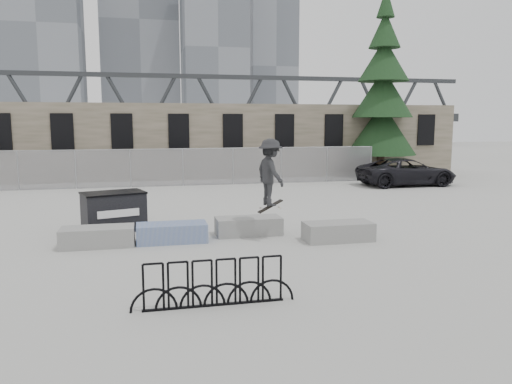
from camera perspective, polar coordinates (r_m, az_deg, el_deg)
ground at (r=15.08m, az=-4.57°, el=-5.24°), size 120.00×120.00×0.00m
stone_wall at (r=30.86m, az=-8.96°, el=5.75°), size 36.00×2.58×4.50m
chainlink_fence at (r=27.21m, az=-8.37°, el=2.89°), size 22.06×0.06×2.02m
planter_far_left at (r=14.67m, az=-17.65°, el=-4.80°), size 2.00×0.90×0.54m
planter_center_left at (r=14.68m, az=-9.59°, el=-4.52°), size 2.00×0.90×0.54m
planter_center_right at (r=15.40m, az=-0.86°, el=-3.82°), size 2.00×0.90×0.54m
planter_offset at (r=14.84m, az=9.37°, el=-4.38°), size 2.00×0.90×0.54m
dumpster at (r=16.53m, az=-15.94°, el=-2.12°), size 2.15×1.68×1.25m
bike_rack at (r=9.58m, az=-4.79°, el=-10.40°), size 3.14×0.08×0.90m
spruce_tree at (r=32.38m, az=14.28°, el=10.41°), size 4.31×4.31×11.50m
skyline_towers at (r=109.72m, az=-12.59°, el=17.01°), size 58.00×28.00×48.00m
truss_bridge at (r=70.57m, az=-2.94°, el=8.64°), size 70.00×3.00×9.80m
suv at (r=28.32m, az=16.84°, el=2.22°), size 5.31×2.47×1.47m
skateboarder at (r=14.41m, az=1.65°, el=2.26°), size 1.01×1.39×2.15m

